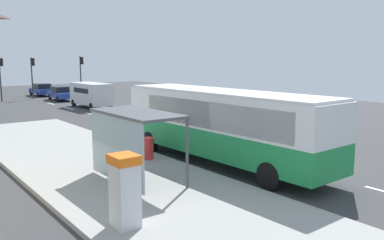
{
  "coord_description": "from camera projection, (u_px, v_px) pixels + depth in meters",
  "views": [
    {
      "loc": [
        -13.21,
        -12.15,
        4.57
      ],
      "look_at": [
        -1.0,
        3.71,
        1.5
      ],
      "focal_mm": 37.65,
      "sensor_mm": 36.0,
      "label": 1
    }
  ],
  "objects": [
    {
      "name": "lane_stripe_seg_7",
      "position": [
        51.0,
        104.0,
        41.04
      ],
      "size": [
        0.16,
        2.2,
        0.01
      ],
      "primitive_type": "cube",
      "color": "silver",
      "rests_on": "ground"
    },
    {
      "name": "lane_stripe_seg_5",
      "position": [
        91.0,
        114.0,
        33.21
      ],
      "size": [
        0.16,
        2.2,
        0.01
      ],
      "primitive_type": "cube",
      "color": "silver",
      "rests_on": "ground"
    },
    {
      "name": "white_van",
      "position": [
        91.0,
        93.0,
        37.6
      ],
      "size": [
        2.13,
        5.25,
        2.3
      ],
      "color": "silver",
      "rests_on": "ground"
    },
    {
      "name": "lane_stripe_seg_3",
      "position": [
        157.0,
        132.0,
        25.37
      ],
      "size": [
        0.16,
        2.2,
        0.01
      ],
      "primitive_type": "cube",
      "color": "silver",
      "rests_on": "ground"
    },
    {
      "name": "sedan_near",
      "position": [
        42.0,
        89.0,
        49.57
      ],
      "size": [
        1.85,
        4.4,
        1.52
      ],
      "color": "navy",
      "rests_on": "ground"
    },
    {
      "name": "lane_stripe_seg_2",
      "position": [
        207.0,
        145.0,
        21.45
      ],
      "size": [
        0.16,
        2.2,
        0.01
      ],
      "primitive_type": "cube",
      "color": "silver",
      "rests_on": "ground"
    },
    {
      "name": "traffic_light_far_side",
      "position": [
        1.0,
        72.0,
        42.72
      ],
      "size": [
        0.49,
        0.28,
        4.68
      ],
      "color": "#2D2D2D",
      "rests_on": "ground"
    },
    {
      "name": "lane_stripe_seg_1",
      "position": [
        281.0,
        164.0,
        17.54
      ],
      "size": [
        0.16,
        2.2,
        0.01
      ],
      "primitive_type": "cube",
      "color": "silver",
      "rests_on": "ground"
    },
    {
      "name": "ticket_machine",
      "position": [
        125.0,
        190.0,
        10.47
      ],
      "size": [
        0.66,
        0.76,
        1.94
      ],
      "color": "silver",
      "rests_on": "sidewalk_platform"
    },
    {
      "name": "sedan_far",
      "position": [
        61.0,
        93.0,
        44.25
      ],
      "size": [
        1.99,
        4.47,
        1.52
      ],
      "color": "navy",
      "rests_on": "ground"
    },
    {
      "name": "recycling_bin_blue",
      "position": [
        140.0,
        146.0,
        18.25
      ],
      "size": [
        0.52,
        0.52,
        0.95
      ],
      "primitive_type": "cylinder",
      "color": "blue",
      "rests_on": "sidewalk_platform"
    },
    {
      "name": "recycling_bin_yellow",
      "position": [
        132.0,
        143.0,
        18.8
      ],
      "size": [
        0.52,
        0.52,
        0.95
      ],
      "primitive_type": "cylinder",
      "color": "yellow",
      "rests_on": "sidewalk_platform"
    },
    {
      "name": "bus",
      "position": [
        221.0,
        122.0,
        17.43
      ],
      "size": [
        2.76,
        11.06,
        3.21
      ],
      "color": "#1E8C47",
      "rests_on": "ground"
    },
    {
      "name": "traffic_light_median",
      "position": [
        33.0,
        71.0,
        45.46
      ],
      "size": [
        0.49,
        0.28,
        4.67
      ],
      "color": "#2D2D2D",
      "rests_on": "ground"
    },
    {
      "name": "traffic_light_near_side",
      "position": [
        81.0,
        70.0,
        47.27
      ],
      "size": [
        0.49,
        0.28,
        4.81
      ],
      "color": "#2D2D2D",
      "rests_on": "ground"
    },
    {
      "name": "bus_shelter",
      "position": [
        129.0,
        129.0,
        14.27
      ],
      "size": [
        1.8,
        4.0,
        2.5
      ],
      "color": "#4C4C51",
      "rests_on": "sidewalk_platform"
    },
    {
      "name": "ground_plane",
      "position": [
        116.0,
        122.0,
        29.14
      ],
      "size": [
        56.0,
        92.0,
        0.04
      ],
      "primitive_type": "cube",
      "color": "#38383A"
    },
    {
      "name": "lane_stripe_seg_6",
      "position": [
        69.0,
        108.0,
        37.12
      ],
      "size": [
        0.16,
        2.2,
        0.01
      ],
      "primitive_type": "cube",
      "color": "silver",
      "rests_on": "ground"
    },
    {
      "name": "sidewalk_platform",
      "position": [
        110.0,
        173.0,
        15.87
      ],
      "size": [
        6.2,
        30.0,
        0.18
      ],
      "primitive_type": "cube",
      "color": "#999993",
      "rests_on": "ground"
    },
    {
      "name": "lane_stripe_seg_4",
      "position": [
        120.0,
        122.0,
        29.29
      ],
      "size": [
        0.16,
        2.2,
        0.01
      ],
      "primitive_type": "cube",
      "color": "silver",
      "rests_on": "ground"
    },
    {
      "name": "recycling_bin_red",
      "position": [
        148.0,
        148.0,
        17.7
      ],
      "size": [
        0.52,
        0.52,
        0.95
      ],
      "primitive_type": "cylinder",
      "color": "red",
      "rests_on": "sidewalk_platform"
    }
  ]
}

